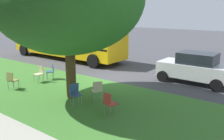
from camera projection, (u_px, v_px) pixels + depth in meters
The scene contains 10 objects.
ground at pixel (108, 79), 13.83m from camera, with size 80.00×80.00×0.00m, color #424247.
grass_verge at pixel (66, 94), 11.35m from camera, with size 48.00×6.00×0.01m, color #3D752D.
chair_0 at pixel (109, 102), 8.92m from camera, with size 0.50×0.50×0.88m.
chair_1 at pixel (97, 89), 10.38m from camera, with size 0.58×0.58×0.88m.
chair_2 at pixel (75, 93), 9.97m from camera, with size 0.55×0.55×0.88m.
chair_3 at pixel (51, 70), 13.74m from camera, with size 0.57×0.57×0.88m.
chair_4 at pixel (39, 73), 13.20m from camera, with size 0.44×0.44×0.88m.
chair_5 at pixel (12, 79), 11.91m from camera, with size 0.49×0.50×0.88m.
parked_car at pixel (195, 67), 13.00m from camera, with size 3.70×1.92×1.65m.
school_bus at pixel (66, 37), 19.43m from camera, with size 10.40×2.80×2.88m.
Camera 1 is at (-8.19, 10.50, 3.77)m, focal length 39.02 mm.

